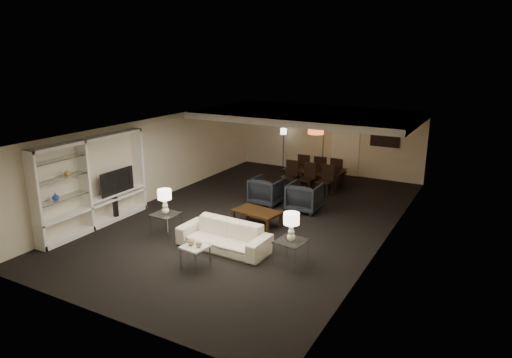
{
  "coord_description": "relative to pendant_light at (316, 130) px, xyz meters",
  "views": [
    {
      "loc": [
        5.7,
        -10.32,
        4.47
      ],
      "look_at": [
        0.0,
        0.0,
        1.1
      ],
      "focal_mm": 32.0,
      "sensor_mm": 36.0,
      "label": 1
    }
  ],
  "objects": [
    {
      "name": "floor_speaker",
      "position": [
        -3.5,
        -5.53,
        -1.41
      ],
      "size": [
        0.14,
        0.14,
        1.02
      ],
      "primitive_type": "cube",
      "rotation": [
        0.0,
        0.0,
        -0.32
      ],
      "color": "black",
      "rests_on": "floor"
    },
    {
      "name": "gold_gourd_a",
      "position": [
        -0.06,
        -6.75,
        -1.34
      ],
      "size": [
        0.16,
        0.16,
        0.16
      ],
      "primitive_type": "sphere",
      "color": "tan",
      "rests_on": "marble_table"
    },
    {
      "name": "chair_fr",
      "position": [
        0.67,
        0.49,
        -1.43
      ],
      "size": [
        0.49,
        0.49,
        0.98
      ],
      "primitive_type": null,
      "rotation": [
        0.0,
        0.0,
        3.06
      ],
      "color": "black",
      "rests_on": "floor"
    },
    {
      "name": "chair_nl",
      "position": [
        -0.53,
        -0.81,
        -1.43
      ],
      "size": [
        0.46,
        0.46,
        0.98
      ],
      "primitive_type": null,
      "rotation": [
        0.0,
        0.0,
        0.01
      ],
      "color": "black",
      "rests_on": "floor"
    },
    {
      "name": "armchair_right",
      "position": [
        0.64,
        -2.35,
        -1.51
      ],
      "size": [
        0.9,
        0.93,
        0.81
      ],
      "primitive_type": "imported",
      "rotation": [
        0.0,
        0.0,
        3.18
      ],
      "color": "black",
      "rests_on": "floor"
    },
    {
      "name": "pendant_light",
      "position": [
        0.0,
        0.0,
        0.0
      ],
      "size": [
        0.52,
        0.52,
        0.24
      ],
      "primitive_type": "cylinder",
      "color": "#D8591E",
      "rests_on": "ceiling_soffit"
    },
    {
      "name": "door",
      "position": [
        0.4,
        1.97,
        -0.87
      ],
      "size": [
        0.9,
        0.05,
        2.1
      ],
      "primitive_type": "cube",
      "color": "silver",
      "rests_on": "wall_back"
    },
    {
      "name": "gold_gourd_b",
      "position": [
        0.14,
        -6.75,
        -1.35
      ],
      "size": [
        0.14,
        0.14,
        0.14
      ],
      "primitive_type": "sphere",
      "color": "tan",
      "rests_on": "marble_table"
    },
    {
      "name": "vase_amber",
      "position": [
        -3.61,
        -6.83,
        -0.28
      ],
      "size": [
        0.15,
        0.15,
        0.16
      ],
      "primitive_type": "imported",
      "color": "#B8883D",
      "rests_on": "media_unit"
    },
    {
      "name": "table_lamp_left",
      "position": [
        -1.66,
        -5.65,
        -1.05
      ],
      "size": [
        0.35,
        0.35,
        0.62
      ],
      "primitive_type": null,
      "rotation": [
        0.0,
        0.0,
        -0.03
      ],
      "color": "white",
      "rests_on": "side_table_left"
    },
    {
      "name": "painting",
      "position": [
        1.8,
        1.96,
        -0.37
      ],
      "size": [
        0.95,
        0.04,
        0.65
      ],
      "primitive_type": "cube",
      "color": "#142D38",
      "rests_on": "wall_back"
    },
    {
      "name": "marble_table",
      "position": [
        0.04,
        -6.75,
        -1.67
      ],
      "size": [
        0.56,
        0.56,
        0.5
      ],
      "primitive_type": null,
      "rotation": [
        0.0,
        0.0,
        -0.12
      ],
      "color": "white",
      "rests_on": "floor"
    },
    {
      "name": "wall_front",
      "position": [
        -0.3,
        -9.0,
        -0.67
      ],
      "size": [
        7.0,
        0.02,
        2.5
      ],
      "primitive_type": "cube",
      "color": "beige",
      "rests_on": "ground"
    },
    {
      "name": "wall_back",
      "position": [
        -0.3,
        2.0,
        -0.67
      ],
      "size": [
        7.0,
        0.02,
        2.5
      ],
      "primitive_type": "cube",
      "color": "beige",
      "rests_on": "ground"
    },
    {
      "name": "dining_table",
      "position": [
        0.07,
        -0.16,
        -1.59
      ],
      "size": [
        1.89,
        1.06,
        0.66
      ],
      "primitive_type": "imported",
      "rotation": [
        0.0,
        0.0,
        -0.01
      ],
      "color": "black",
      "rests_on": "floor"
    },
    {
      "name": "media_unit",
      "position": [
        -3.61,
        -6.1,
        -0.74
      ],
      "size": [
        0.38,
        3.4,
        2.35
      ],
      "primitive_type": null,
      "color": "white",
      "rests_on": "wall_left"
    },
    {
      "name": "chair_fl",
      "position": [
        -0.53,
        0.49,
        -1.43
      ],
      "size": [
        0.48,
        0.48,
        0.98
      ],
      "primitive_type": null,
      "rotation": [
        0.0,
        0.0,
        3.19
      ],
      "color": "black",
      "rests_on": "floor"
    },
    {
      "name": "floor_lamp",
      "position": [
        -1.87,
        1.47,
        -1.12
      ],
      "size": [
        0.26,
        0.26,
        1.61
      ],
      "primitive_type": null,
      "rotation": [
        0.0,
        0.0,
        0.13
      ],
      "color": "black",
      "rests_on": "floor"
    },
    {
      "name": "curtains",
      "position": [
        -1.2,
        1.92,
        -0.72
      ],
      "size": [
        1.5,
        0.12,
        2.4
      ],
      "primitive_type": "cube",
      "color": "beige",
      "rests_on": "wall_back"
    },
    {
      "name": "side_table_left",
      "position": [
        -1.66,
        -5.65,
        -1.64
      ],
      "size": [
        0.61,
        0.61,
        0.56
      ],
      "primitive_type": null,
      "rotation": [
        0.0,
        0.0,
        -0.02
      ],
      "color": "white",
      "rests_on": "floor"
    },
    {
      "name": "side_table_right",
      "position": [
        1.74,
        -5.65,
        -1.64
      ],
      "size": [
        0.67,
        0.67,
        0.56
      ],
      "primitive_type": null,
      "rotation": [
        0.0,
        0.0,
        -0.12
      ],
      "color": "white",
      "rests_on": "floor"
    },
    {
      "name": "chair_nr",
      "position": [
        0.67,
        -0.81,
        -1.43
      ],
      "size": [
        0.51,
        0.51,
        0.98
      ],
      "primitive_type": null,
      "rotation": [
        0.0,
        0.0,
        -0.12
      ],
      "color": "black",
      "rests_on": "floor"
    },
    {
      "name": "chair_nm",
      "position": [
        0.07,
        -0.81,
        -1.43
      ],
      "size": [
        0.5,
        0.5,
        0.98
      ],
      "primitive_type": null,
      "rotation": [
        0.0,
        0.0,
        -0.12
      ],
      "color": "black",
      "rests_on": "floor"
    },
    {
      "name": "sofa",
      "position": [
        0.04,
        -5.65,
        -1.6
      ],
      "size": [
        2.21,
        0.92,
        0.64
      ],
      "primitive_type": "imported",
      "rotation": [
        0.0,
        0.0,
        -0.03
      ],
      "color": "beige",
      "rests_on": "floor"
    },
    {
      "name": "ceiling_soffit",
      "position": [
        -0.3,
        0.0,
        0.48
      ],
      "size": [
        7.0,
        4.0,
        0.2
      ],
      "primitive_type": "cube",
      "color": "silver",
      "rests_on": "ceiling"
    },
    {
      "name": "vase_blue",
      "position": [
        -3.61,
        -7.22,
        -0.77
      ],
      "size": [
        0.17,
        0.17,
        0.18
      ],
      "primitive_type": "imported",
      "color": "#2637A6",
      "rests_on": "media_unit"
    },
    {
      "name": "television",
      "position": [
        -3.58,
        -5.41,
        -0.85
      ],
      "size": [
        1.11,
        0.15,
        0.64
      ],
      "primitive_type": "imported",
      "rotation": [
        0.0,
        0.0,
        1.57
      ],
      "color": "black",
      "rests_on": "media_unit"
    },
    {
      "name": "wall_left",
      "position": [
        -3.8,
        -3.5,
        -0.67
      ],
      "size": [
        0.02,
        11.0,
        2.5
      ],
      "primitive_type": "cube",
      "color": "beige",
      "rests_on": "ground"
    },
    {
      "name": "coffee_table",
      "position": [
        0.04,
        -4.05,
        -1.71
      ],
      "size": [
        1.28,
        0.85,
        0.43
      ],
      "primitive_type": null,
      "rotation": [
        0.0,
        0.0,
        -0.13
      ],
      "color": "black",
      "rests_on": "floor"
    },
    {
      "name": "ceiling",
      "position": [
        -0.3,
        -3.5,
        0.58
      ],
      "size": [
        7.0,
        11.0,
        0.02
      ],
      "primitive_type": "cube",
      "color": "silver",
      "rests_on": "ground"
    },
    {
      "name": "armchair_left",
      "position": [
        -0.56,
        -2.35,
        -1.51
      ],
      "size": [
        0.9,
        0.93,
        0.81
      ],
      "primitive_type": "imported",
      "rotation": [
        0.0,
        0.0,
        3.1
      ],
      "color": "black",
      "rests_on": "floor"
    },
    {
      "name": "wall_right",
      "position": [
        3.2,
        -3.5,
        -0.67
      ],
      "size": [
        0.02,
        11.0,
        2.5
      ],
      "primitive_type": "cube",
      "color": "beige",
      "rests_on": "ground"
    },
    {
      "name": "chair_fm",
      "position": [
        0.07,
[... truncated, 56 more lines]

